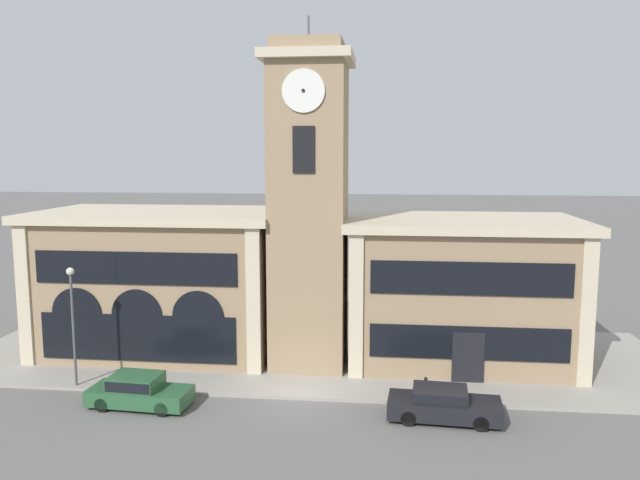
% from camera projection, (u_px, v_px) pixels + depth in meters
% --- Properties ---
extents(ground_plane, '(300.00, 300.00, 0.00)m').
position_uv_depth(ground_plane, '(296.00, 400.00, 28.03)').
color(ground_plane, '#605E5B').
extents(sidewalk_kerb, '(37.66, 12.29, 0.15)m').
position_uv_depth(sidewalk_kerb, '(313.00, 355.00, 34.07)').
color(sidewalk_kerb, gray).
rests_on(sidewalk_kerb, ground_plane).
extents(clock_tower, '(4.43, 4.43, 17.67)m').
position_uv_depth(clock_tower, '(309.00, 208.00, 31.54)').
color(clock_tower, '#937A5B').
rests_on(clock_tower, ground_plane).
extents(town_hall_left_wing, '(13.36, 8.16, 7.91)m').
position_uv_depth(town_hall_left_wing, '(163.00, 281.00, 34.84)').
color(town_hall_left_wing, '#937A5B').
rests_on(town_hall_left_wing, ground_plane).
extents(town_hall_right_wing, '(12.15, 8.16, 7.67)m').
position_uv_depth(town_hall_right_wing, '(461.00, 289.00, 33.09)').
color(town_hall_right_wing, '#937A5B').
rests_on(town_hall_right_wing, ground_plane).
extents(parked_car_near, '(4.53, 2.11, 1.44)m').
position_uv_depth(parked_car_near, '(138.00, 390.00, 27.25)').
color(parked_car_near, '#285633').
rests_on(parked_car_near, ground_plane).
extents(parked_car_mid, '(4.75, 2.11, 1.38)m').
position_uv_depth(parked_car_mid, '(443.00, 404.00, 25.83)').
color(parked_car_mid, black).
rests_on(parked_car_mid, ground_plane).
extents(street_lamp, '(0.36, 0.36, 5.65)m').
position_uv_depth(street_lamp, '(72.00, 308.00, 28.99)').
color(street_lamp, '#4C4C51').
rests_on(street_lamp, sidewalk_kerb).
extents(bollard, '(0.18, 0.18, 1.06)m').
position_uv_depth(bollard, '(426.00, 389.00, 27.63)').
color(bollard, black).
rests_on(bollard, sidewalk_kerb).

